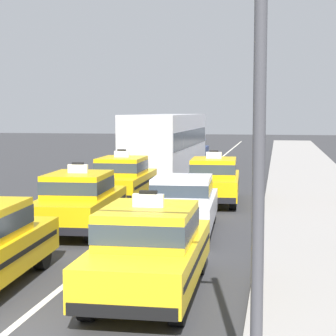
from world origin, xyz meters
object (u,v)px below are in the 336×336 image
object	(u,v)px
taxi_left_third	(123,178)
sedan_right_second	(183,202)
traffic_light_pole	(171,71)
sedan_left_fifth	(193,149)
taxi_left_second	(79,200)
taxi_right_nearest	(149,248)
taxi_right_third	(214,179)
bus_left_fourth	(168,141)

from	to	relation	value
taxi_left_third	sedan_right_second	world-z (taller)	taxi_left_third
traffic_light_pole	sedan_left_fifth	bearing A→B (deg)	97.57
taxi_left_second	sedan_left_fifth	bearing A→B (deg)	90.21
sedan_left_fifth	sedan_right_second	world-z (taller)	same
taxi_left_second	taxi_right_nearest	world-z (taller)	same
taxi_right_nearest	taxi_right_third	distance (m)	11.39
taxi_right_nearest	taxi_right_third	bearing A→B (deg)	90.09
taxi_left_third	bus_left_fourth	xyz separation A→B (m)	(0.16, 8.75, 0.94)
taxi_left_second	bus_left_fourth	distance (m)	14.59
sedan_right_second	taxi_right_third	bearing A→B (deg)	87.03
sedan_right_second	sedan_left_fifth	bearing A→B (deg)	97.29
taxi_left_third	sedan_right_second	bearing A→B (deg)	-60.11
taxi_right_third	traffic_light_pole	xyz separation A→B (m)	(1.14, -15.43, 2.94)
sedan_right_second	taxi_right_third	xyz separation A→B (m)	(0.29, 5.57, 0.03)
taxi_left_second	traffic_light_pole	size ratio (longest dim) A/B	0.83
taxi_left_second	sedan_left_fifth	size ratio (longest dim) A/B	1.07
sedan_right_second	traffic_light_pole	xyz separation A→B (m)	(1.43, -9.87, 2.97)
taxi_right_nearest	sedan_left_fifth	bearing A→B (deg)	96.45
taxi_left_third	sedan_left_fifth	distance (m)	17.98
taxi_left_second	sedan_right_second	xyz separation A→B (m)	(2.92, 0.28, -0.03)
bus_left_fourth	taxi_right_third	world-z (taller)	bus_left_fourth
bus_left_fourth	traffic_light_pole	bearing A→B (deg)	-79.55
bus_left_fourth	taxi_left_second	bearing A→B (deg)	-89.60
sedan_left_fifth	traffic_light_pole	world-z (taller)	traffic_light_pole
sedan_left_fifth	traffic_light_pole	bearing A→B (deg)	-82.43
taxi_right_third	traffic_light_pole	size ratio (longest dim) A/B	0.83
traffic_light_pole	sedan_right_second	bearing A→B (deg)	98.24
taxi_left_third	traffic_light_pole	xyz separation A→B (m)	(4.61, -15.40, 2.94)
taxi_left_third	sedan_right_second	distance (m)	6.38
traffic_light_pole	taxi_left_second	bearing A→B (deg)	114.41
taxi_right_nearest	traffic_light_pole	bearing A→B (deg)	-74.48
sedan_left_fifth	traffic_light_pole	xyz separation A→B (m)	(4.44, -33.37, 2.97)
taxi_right_third	bus_left_fourth	bearing A→B (deg)	110.81
bus_left_fourth	sedan_right_second	xyz separation A→B (m)	(3.02, -14.28, -0.97)
taxi_left_second	sedan_right_second	distance (m)	2.93
sedan_left_fifth	taxi_right_nearest	distance (m)	29.52
taxi_right_nearest	traffic_light_pole	xyz separation A→B (m)	(1.12, -4.04, 2.94)
taxi_left_second	taxi_right_third	size ratio (longest dim) A/B	1.00
sedan_left_fifth	sedan_right_second	xyz separation A→B (m)	(3.01, -23.51, 0.00)
sedan_left_fifth	taxi_right_third	distance (m)	18.24
taxi_left_third	traffic_light_pole	distance (m)	16.34
taxi_left_third	sedan_left_fifth	xyz separation A→B (m)	(0.17, 17.98, -0.03)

